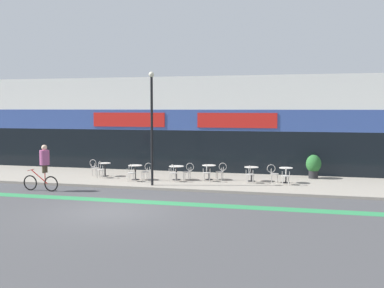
% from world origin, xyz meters
% --- Properties ---
extents(ground_plane, '(120.00, 120.00, 0.00)m').
position_xyz_m(ground_plane, '(0.00, 0.00, 0.00)').
color(ground_plane, '#424244').
extents(sidewalk_slab, '(40.00, 5.50, 0.12)m').
position_xyz_m(sidewalk_slab, '(0.00, 7.25, 0.06)').
color(sidewalk_slab, gray).
rests_on(sidewalk_slab, ground).
extents(storefront_facade, '(40.00, 4.06, 5.64)m').
position_xyz_m(storefront_facade, '(0.00, 11.96, 2.81)').
color(storefront_facade, silver).
rests_on(storefront_facade, ground).
extents(bike_lane_stripe, '(36.00, 0.70, 0.01)m').
position_xyz_m(bike_lane_stripe, '(0.00, 1.86, 0.00)').
color(bike_lane_stripe, '#2D844C').
rests_on(bike_lane_stripe, ground).
extents(bistro_table_0, '(0.60, 0.60, 0.73)m').
position_xyz_m(bistro_table_0, '(-3.50, 7.16, 0.63)').
color(bistro_table_0, black).
rests_on(bistro_table_0, sidewalk_slab).
extents(bistro_table_1, '(0.71, 0.71, 0.76)m').
position_xyz_m(bistro_table_1, '(-1.48, 6.43, 0.66)').
color(bistro_table_1, black).
rests_on(bistro_table_1, sidewalk_slab).
extents(bistro_table_2, '(0.76, 0.76, 0.72)m').
position_xyz_m(bistro_table_2, '(0.59, 6.89, 0.64)').
color(bistro_table_2, black).
rests_on(bistro_table_2, sidewalk_slab).
extents(bistro_table_3, '(0.71, 0.71, 0.76)m').
position_xyz_m(bistro_table_3, '(2.21, 7.35, 0.66)').
color(bistro_table_3, black).
rests_on(bistro_table_3, sidewalk_slab).
extents(bistro_table_4, '(0.71, 0.71, 0.73)m').
position_xyz_m(bistro_table_4, '(4.39, 7.36, 0.65)').
color(bistro_table_4, black).
rests_on(bistro_table_4, sidewalk_slab).
extents(bistro_table_5, '(0.66, 0.66, 0.76)m').
position_xyz_m(bistro_table_5, '(6.10, 7.25, 0.66)').
color(bistro_table_5, black).
rests_on(bistro_table_5, sidewalk_slab).
extents(cafe_chair_0_near, '(0.45, 0.60, 0.90)m').
position_xyz_m(cafe_chair_0_near, '(-3.49, 6.53, 0.64)').
color(cafe_chair_0_near, '#B7B2AD').
rests_on(cafe_chair_0_near, sidewalk_slab).
extents(cafe_chair_0_side, '(0.59, 0.44, 0.90)m').
position_xyz_m(cafe_chair_0_side, '(-4.13, 7.17, 0.64)').
color(cafe_chair_0_side, '#B7B2AD').
rests_on(cafe_chair_0_side, sidewalk_slab).
extents(cafe_chair_1_near, '(0.42, 0.58, 0.90)m').
position_xyz_m(cafe_chair_1_near, '(-1.48, 5.80, 0.64)').
color(cafe_chair_1_near, '#B7B2AD').
rests_on(cafe_chair_1_near, sidewalk_slab).
extents(cafe_chair_1_side, '(0.58, 0.41, 0.90)m').
position_xyz_m(cafe_chair_1_side, '(-0.86, 6.43, 0.64)').
color(cafe_chair_1_side, '#B7B2AD').
rests_on(cafe_chair_1_side, sidewalk_slab).
extents(cafe_chair_2_near, '(0.42, 0.59, 0.90)m').
position_xyz_m(cafe_chair_2_near, '(0.58, 6.27, 0.64)').
color(cafe_chair_2_near, '#B7B2AD').
rests_on(cafe_chair_2_near, sidewalk_slab).
extents(cafe_chair_2_side, '(0.58, 0.42, 0.90)m').
position_xyz_m(cafe_chair_2_side, '(1.21, 6.89, 0.64)').
color(cafe_chair_2_side, '#B7B2AD').
rests_on(cafe_chair_2_side, sidewalk_slab).
extents(cafe_chair_3_near, '(0.45, 0.60, 0.90)m').
position_xyz_m(cafe_chair_3_near, '(2.22, 6.72, 0.64)').
color(cafe_chair_3_near, '#B7B2AD').
rests_on(cafe_chair_3_near, sidewalk_slab).
extents(cafe_chair_3_side, '(0.59, 0.43, 0.90)m').
position_xyz_m(cafe_chair_3_side, '(2.83, 7.34, 0.64)').
color(cafe_chair_3_side, '#B7B2AD').
rests_on(cafe_chair_3_side, sidewalk_slab).
extents(cafe_chair_4_near, '(0.43, 0.59, 0.90)m').
position_xyz_m(cafe_chair_4_near, '(4.38, 6.73, 0.64)').
color(cafe_chair_4_near, '#B7B2AD').
rests_on(cafe_chair_4_near, sidewalk_slab).
extents(cafe_chair_5_near, '(0.44, 0.59, 0.90)m').
position_xyz_m(cafe_chair_5_near, '(6.11, 6.63, 0.64)').
color(cafe_chair_5_near, '#B7B2AD').
rests_on(cafe_chair_5_near, sidewalk_slab).
extents(cafe_chair_5_side, '(0.58, 0.41, 0.90)m').
position_xyz_m(cafe_chair_5_side, '(5.47, 7.25, 0.64)').
color(cafe_chair_5_side, '#B7B2AD').
rests_on(cafe_chair_5_side, sidewalk_slab).
extents(planter_pot, '(0.79, 0.79, 1.25)m').
position_xyz_m(planter_pot, '(7.45, 9.11, 0.81)').
color(planter_pot, '#232326').
rests_on(planter_pot, sidewalk_slab).
extents(lamp_post, '(0.26, 0.26, 5.40)m').
position_xyz_m(lamp_post, '(-0.10, 5.07, 3.22)').
color(lamp_post, black).
rests_on(lamp_post, sidewalk_slab).
extents(cyclist_0, '(1.81, 0.49, 2.14)m').
position_xyz_m(cyclist_0, '(-4.66, 3.06, 1.22)').
color(cyclist_0, black).
rests_on(cyclist_0, ground).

